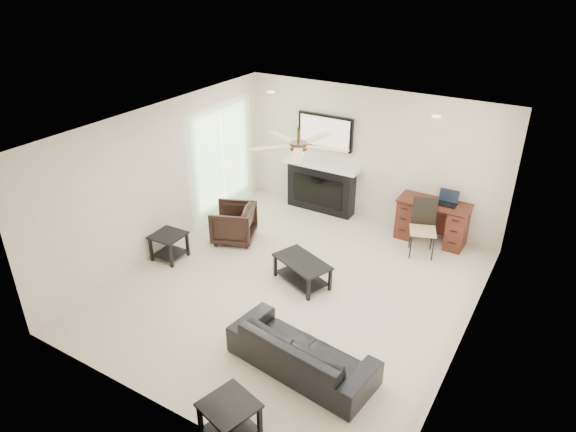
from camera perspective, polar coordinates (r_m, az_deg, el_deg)
name	(u,v)px	position (r m, az deg, el deg)	size (l,w,h in m)	color
room_shell	(309,188)	(7.06, 2.35, 3.16)	(5.50, 5.54, 2.52)	beige
sofa	(302,351)	(6.42, 1.53, -14.73)	(1.86, 0.73, 0.54)	black
armchair	(233,223)	(9.06, -6.08, -0.82)	(0.70, 0.72, 0.66)	black
coffee_table	(302,272)	(7.92, 1.57, -6.22)	(0.90, 0.50, 0.40)	black
end_table_near	(230,420)	(5.78, -6.47, -21.60)	(0.52, 0.52, 0.45)	black
end_table_left	(169,246)	(8.74, -13.05, -3.30)	(0.50, 0.50, 0.45)	black
fireplace_unit	(321,165)	(9.86, 3.72, 5.69)	(1.52, 0.34, 1.91)	black
desk	(432,221)	(9.32, 15.73, -0.54)	(1.22, 0.56, 0.76)	#3B190E
desk_chair	(423,229)	(8.80, 14.78, -1.37)	(0.42, 0.44, 0.97)	black
laptop	(447,198)	(9.05, 17.28, 1.88)	(0.33, 0.24, 0.23)	black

